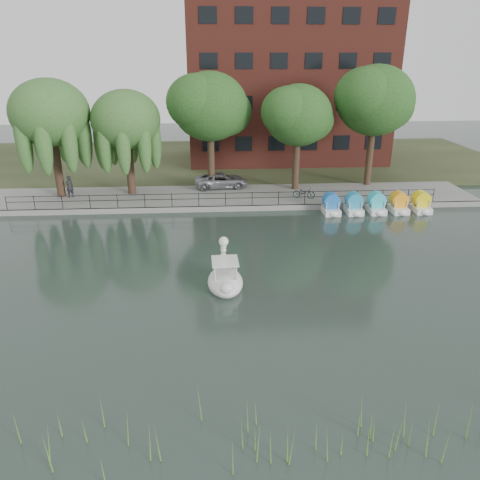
{
  "coord_description": "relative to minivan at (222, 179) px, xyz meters",
  "views": [
    {
      "loc": [
        -1.04,
        -20.32,
        11.15
      ],
      "look_at": [
        0.5,
        4.0,
        1.3
      ],
      "focal_mm": 35.0,
      "sensor_mm": 36.0,
      "label": 1
    }
  ],
  "objects": [
    {
      "name": "broadleaf_right",
      "position": [
        6.16,
        -0.7,
        5.27
      ],
      "size": [
        5.4,
        5.4,
        8.32
      ],
      "color": "#473323",
      "rests_on": "promenade"
    },
    {
      "name": "pedestrian",
      "position": [
        -12.04,
        -2.02,
        0.27
      ],
      "size": [
        0.85,
        0.84,
        1.98
      ],
      "primitive_type": "imported",
      "rotation": [
        0.0,
        0.0,
        3.89
      ],
      "color": "black",
      "rests_on": "promenade"
    },
    {
      "name": "willow_mid",
      "position": [
        -7.34,
        -1.2,
        5.13
      ],
      "size": [
        5.32,
        5.32,
        8.15
      ],
      "color": "#473323",
      "rests_on": "promenade"
    },
    {
      "name": "apartment_building",
      "position": [
        7.16,
        11.77,
        8.24
      ],
      "size": [
        20.0,
        10.07,
        18.0
      ],
      "color": "#4C1E16",
      "rests_on": "land_strip"
    },
    {
      "name": "pedal_boat_row",
      "position": [
        11.31,
        -6.13,
        -0.51
      ],
      "size": [
        7.95,
        1.7,
        1.4
      ],
      "color": "white",
      "rests_on": "ground_plane"
    },
    {
      "name": "broadleaf_center",
      "position": [
        -0.84,
        -0.2,
        5.95
      ],
      "size": [
        6.0,
        6.0,
        9.25
      ],
      "color": "#473323",
      "rests_on": "promenade"
    },
    {
      "name": "broadleaf_far",
      "position": [
        12.66,
        0.3,
        6.28
      ],
      "size": [
        6.3,
        6.3,
        9.71
      ],
      "color": "#473323",
      "rests_on": "promenade"
    },
    {
      "name": "minivan",
      "position": [
        0.0,
        0.0,
        0.0
      ],
      "size": [
        2.9,
        5.37,
        1.43
      ],
      "primitive_type": "imported",
      "rotation": [
        0.0,
        0.0,
        1.68
      ],
      "color": "gray",
      "rests_on": "promenade"
    },
    {
      "name": "promenade",
      "position": [
        0.16,
        -2.2,
        -0.92
      ],
      "size": [
        40.0,
        6.0,
        0.4
      ],
      "primitive_type": "cube",
      "color": "gray",
      "rests_on": "ground_plane"
    },
    {
      "name": "land_strip",
      "position": [
        0.16,
        11.8,
        -0.94
      ],
      "size": [
        60.0,
        22.0,
        0.36
      ],
      "primitive_type": "cube",
      "color": "#47512D",
      "rests_on": "ground_plane"
    },
    {
      "name": "ground_plane",
      "position": [
        0.16,
        -18.2,
        -1.12
      ],
      "size": [
        120.0,
        120.0,
        0.0
      ],
      "primitive_type": "plane",
      "color": "#36483F"
    },
    {
      "name": "bicycle",
      "position": [
        6.38,
        -3.46,
        -0.22
      ],
      "size": [
        1.04,
        1.82,
        1.0
      ],
      "primitive_type": "imported",
      "rotation": [
        0.0,
        0.0,
        1.3
      ],
      "color": "gray",
      "rests_on": "promenade"
    },
    {
      "name": "reed_bank",
      "position": [
        2.16,
        -27.7,
        -0.52
      ],
      "size": [
        24.0,
        2.4,
        1.2
      ],
      "color": "#669938",
      "rests_on": "ground_plane"
    },
    {
      "name": "kerb",
      "position": [
        0.16,
        -5.15,
        -0.92
      ],
      "size": [
        40.0,
        0.25,
        0.4
      ],
      "primitive_type": "cube",
      "color": "gray",
      "rests_on": "ground_plane"
    },
    {
      "name": "swan_boat",
      "position": [
        -0.29,
        -17.33,
        -0.59
      ],
      "size": [
        1.87,
        2.97,
        2.4
      ],
      "rotation": [
        0.0,
        0.0,
        0.03
      ],
      "color": "white",
      "rests_on": "ground_plane"
    },
    {
      "name": "willow_left",
      "position": [
        -12.84,
        -1.7,
        5.76
      ],
      "size": [
        5.88,
        5.88,
        9.01
      ],
      "color": "#473323",
      "rests_on": "promenade"
    },
    {
      "name": "railing",
      "position": [
        0.16,
        -4.95,
        0.03
      ],
      "size": [
        32.0,
        0.05,
        1.0
      ],
      "color": "black",
      "rests_on": "promenade"
    }
  ]
}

